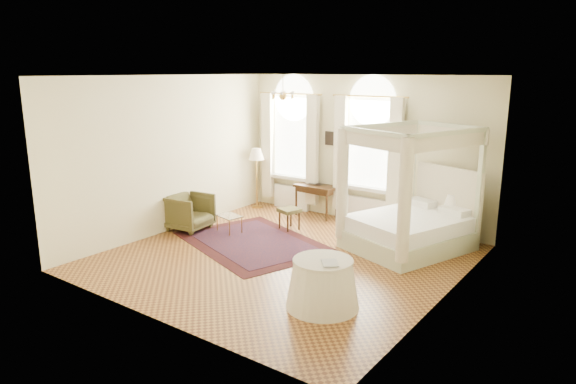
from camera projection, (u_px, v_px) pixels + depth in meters
name	position (u px, v px, depth m)	size (l,w,h in m)	color
ground	(284.00, 258.00, 9.53)	(6.00, 6.00, 0.00)	#9E682D
room_walls	(283.00, 152.00, 9.07)	(6.00, 6.00, 6.00)	beige
window_left	(291.00, 150.00, 12.53)	(1.62, 0.27, 3.29)	white
window_right	(368.00, 159.00, 11.33)	(1.62, 0.27, 3.29)	white
chandelier	(283.00, 95.00, 10.32)	(0.51, 0.45, 0.50)	#B58C3C
wall_pictures	(366.00, 140.00, 11.38)	(2.54, 0.03, 0.39)	black
canopy_bed	(408.00, 222.00, 9.89)	(2.40, 2.64, 2.38)	beige
nightstand	(452.00, 228.00, 10.31)	(0.42, 0.38, 0.60)	#321D0D
nightstand_lamp	(451.00, 201.00, 10.21)	(0.26, 0.26, 0.38)	#B58C3C
writing_desk	(316.00, 190.00, 12.10)	(1.03, 0.57, 0.76)	#321D0D
laptop	(317.00, 184.00, 12.16)	(0.35, 0.22, 0.03)	black
stool	(289.00, 212.00, 11.15)	(0.51, 0.51, 0.47)	#4C4520
armchair	(189.00, 212.00, 11.14)	(0.84, 0.86, 0.78)	#463F1E
coffee_table	(229.00, 217.00, 10.95)	(0.62, 0.50, 0.37)	white
floor_lamp	(256.00, 157.00, 12.75)	(0.39, 0.39, 1.51)	#B58C3C
oriental_rug	(254.00, 242.00, 10.35)	(3.62, 3.09, 0.01)	#380D0F
side_table	(323.00, 284.00, 7.47)	(1.08, 1.08, 0.74)	white
book	(322.00, 263.00, 7.19)	(0.22, 0.30, 0.03)	black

